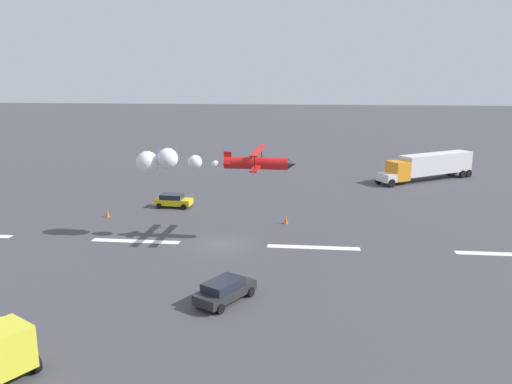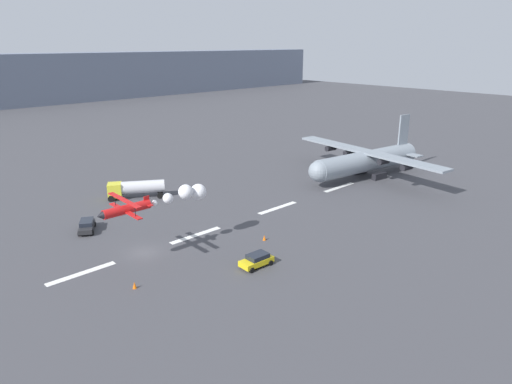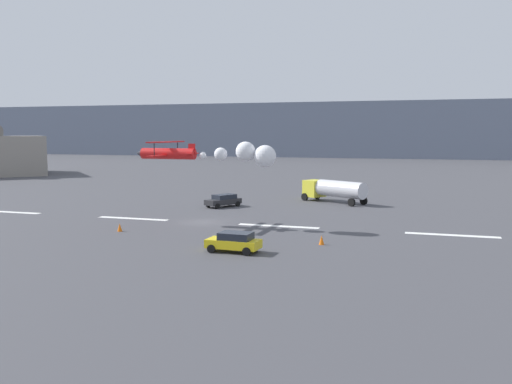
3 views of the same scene
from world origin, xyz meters
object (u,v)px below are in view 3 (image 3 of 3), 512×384
traffic_cone_near (120,227)px  traffic_cone_far (322,240)px  followme_car_yellow (234,241)px  airport_staff_sedan (223,200)px  stunt_biplane_red (223,154)px  fuel_tanker_truck (333,189)px

traffic_cone_near → traffic_cone_far: same height
followme_car_yellow → traffic_cone_near: (-12.95, 5.14, -0.44)m
airport_staff_sedan → traffic_cone_far: bearing=-50.5°
stunt_biplane_red → airport_staff_sedan: stunt_biplane_red is taller
stunt_biplane_red → fuel_tanker_truck: bearing=72.1°
airport_staff_sedan → fuel_tanker_truck: bearing=33.9°
followme_car_yellow → traffic_cone_far: followme_car_yellow is taller
followme_car_yellow → traffic_cone_near: followme_car_yellow is taller
traffic_cone_far → fuel_tanker_truck: bearing=97.5°
stunt_biplane_red → traffic_cone_far: bearing=-27.6°
stunt_biplane_red → traffic_cone_near: 11.70m
traffic_cone_near → traffic_cone_far: bearing=-1.3°
airport_staff_sedan → traffic_cone_far: (15.69, -19.05, -0.44)m
stunt_biplane_red → traffic_cone_far: stunt_biplane_red is taller
airport_staff_sedan → traffic_cone_near: 18.89m
followme_car_yellow → traffic_cone_far: bearing=39.1°
airport_staff_sedan → traffic_cone_far: airport_staff_sedan is taller
followme_car_yellow → traffic_cone_near: size_ratio=5.49×
followme_car_yellow → airport_staff_sedan: size_ratio=0.86×
traffic_cone_far → airport_staff_sedan: bearing=129.5°
traffic_cone_near → traffic_cone_far: (18.75, -0.42, 0.00)m
stunt_biplane_red → fuel_tanker_truck: stunt_biplane_red is taller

